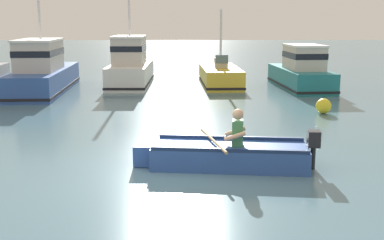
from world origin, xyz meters
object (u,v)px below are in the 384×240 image
rowboat_with_person (226,154)px  moored_boat_yellow (220,76)px  moored_boat_blue (43,73)px  moored_boat_teal (301,72)px  mooring_buoy (324,106)px  moored_boat_white (130,67)px

rowboat_with_person → moored_boat_yellow: 12.39m
rowboat_with_person → moored_boat_blue: moored_boat_blue is taller
moored_boat_teal → mooring_buoy: bearing=-96.7°
moored_boat_yellow → moored_boat_teal: moored_boat_yellow is taller
moored_boat_blue → moored_boat_yellow: (7.38, 1.93, -0.40)m
moored_boat_white → moored_boat_teal: (7.40, -1.18, -0.12)m
moored_boat_white → moored_boat_yellow: 4.04m
rowboat_with_person → mooring_buoy: (3.59, 5.53, -0.01)m
rowboat_with_person → moored_boat_white: bearing=104.2°
moored_boat_teal → mooring_buoy: (-0.67, -5.70, -0.46)m
moored_boat_blue → moored_boat_yellow: bearing=14.6°
moored_boat_yellow → mooring_buoy: bearing=-68.3°
moored_boat_white → mooring_buoy: moored_boat_white is taller
rowboat_with_person → mooring_buoy: rowboat_with_person is taller
moored_boat_blue → moored_boat_yellow: 7.64m
rowboat_with_person → moored_boat_yellow: bearing=86.0°
moored_boat_blue → moored_boat_teal: (10.77, 0.80, -0.10)m
moored_boat_teal → moored_boat_blue: bearing=-175.7°
moored_boat_teal → mooring_buoy: moored_boat_teal is taller
moored_boat_blue → mooring_buoy: size_ratio=13.66×
rowboat_with_person → moored_boat_white: moored_boat_white is taller
moored_boat_white → moored_boat_blue: bearing=-149.5°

